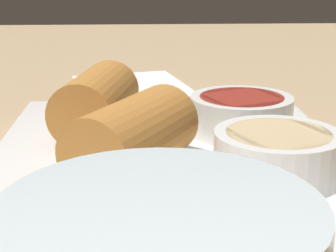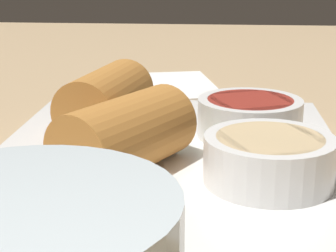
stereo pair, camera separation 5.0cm
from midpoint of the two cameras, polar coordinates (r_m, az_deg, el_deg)
table_surface at (r=40.63cm, az=-7.67°, el=-6.25°), size 180.00×140.00×2.00cm
serving_plate at (r=40.04cm, az=-3.58°, el=-3.77°), size 30.63×24.98×1.50cm
roll_front_left at (r=35.84cm, az=-7.18°, el=-0.98°), size 10.66×8.88×4.90cm
roll_front_right at (r=44.83cm, az=-10.32°, el=2.54°), size 10.64×6.63×4.90cm
dipping_bowl_near at (r=35.09cm, az=7.08°, el=-2.83°), size 7.98×7.98×2.96cm
dipping_bowl_far at (r=43.63cm, az=4.21°, el=1.23°), size 7.98×7.98×2.96cm
napkin at (r=64.86cm, az=-5.98°, el=3.86°), size 16.54×14.98×0.60cm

